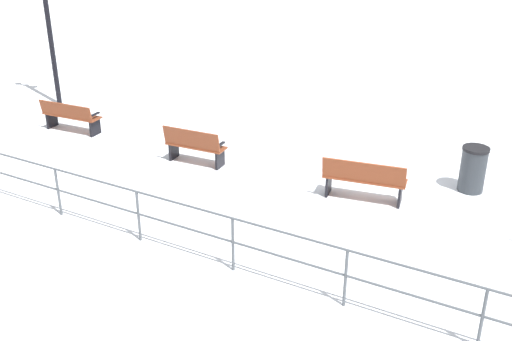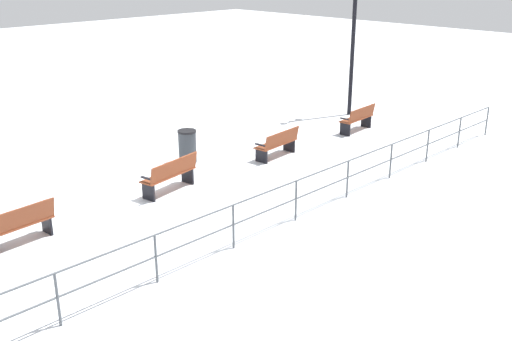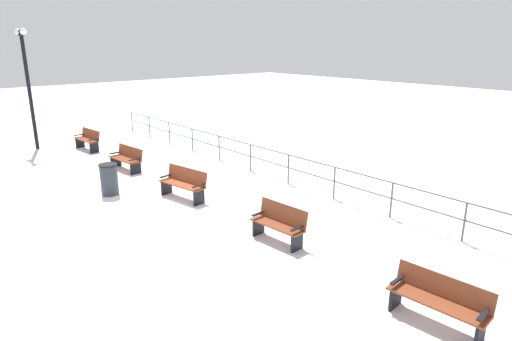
{
  "view_description": "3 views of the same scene",
  "coord_description": "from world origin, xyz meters",
  "px_view_note": "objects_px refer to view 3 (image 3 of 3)",
  "views": [
    {
      "loc": [
        -10.89,
        -3.57,
        5.77
      ],
      "look_at": [
        -1.87,
        1.48,
        1.07
      ],
      "focal_mm": 42.77,
      "sensor_mm": 36.0,
      "label": 1
    },
    {
      "loc": [
        -11.83,
        8.64,
        5.85
      ],
      "look_at": [
        -2.29,
        -0.92,
        0.94
      ],
      "focal_mm": 41.6,
      "sensor_mm": 36.0,
      "label": 2
    },
    {
      "loc": [
        6.5,
        11.01,
        4.64
      ],
      "look_at": [
        -1.25,
        1.97,
        1.11
      ],
      "focal_mm": 30.66,
      "sensor_mm": 36.0,
      "label": 3
    }
  ],
  "objects_px": {
    "bench_fourth": "(279,223)",
    "trash_bin": "(109,179)",
    "bench_second": "(127,158)",
    "bench_fifth": "(439,300)",
    "bench_third": "(184,183)",
    "lamppost_near": "(27,75)",
    "bench_nearest": "(88,139)"
  },
  "relations": [
    {
      "from": "bench_fifth",
      "to": "lamppost_near",
      "type": "bearing_deg",
      "value": -89.41
    },
    {
      "from": "bench_third",
      "to": "bench_fourth",
      "type": "height_order",
      "value": "bench_third"
    },
    {
      "from": "bench_fifth",
      "to": "bench_second",
      "type": "bearing_deg",
      "value": -94.59
    },
    {
      "from": "bench_nearest",
      "to": "trash_bin",
      "type": "xyz_separation_m",
      "value": [
        1.67,
        6.3,
        0.01
      ]
    },
    {
      "from": "bench_second",
      "to": "bench_nearest",
      "type": "bearing_deg",
      "value": -96.58
    },
    {
      "from": "bench_second",
      "to": "bench_fifth",
      "type": "relative_size",
      "value": 0.98
    },
    {
      "from": "bench_fourth",
      "to": "trash_bin",
      "type": "distance_m",
      "value": 6.15
    },
    {
      "from": "bench_second",
      "to": "bench_fifth",
      "type": "distance_m",
      "value": 12.21
    },
    {
      "from": "trash_bin",
      "to": "bench_third",
      "type": "bearing_deg",
      "value": 130.77
    },
    {
      "from": "bench_fourth",
      "to": "lamppost_near",
      "type": "height_order",
      "value": "lamppost_near"
    },
    {
      "from": "bench_fifth",
      "to": "trash_bin",
      "type": "xyz_separation_m",
      "value": [
        1.56,
        -9.98,
        0.04
      ]
    },
    {
      "from": "lamppost_near",
      "to": "trash_bin",
      "type": "height_order",
      "value": "lamppost_near"
    },
    {
      "from": "bench_second",
      "to": "bench_third",
      "type": "bearing_deg",
      "value": 83.75
    },
    {
      "from": "bench_third",
      "to": "trash_bin",
      "type": "bearing_deg",
      "value": -59.04
    },
    {
      "from": "bench_fifth",
      "to": "lamppost_near",
      "type": "distance_m",
      "value": 18.31
    },
    {
      "from": "bench_nearest",
      "to": "trash_bin",
      "type": "bearing_deg",
      "value": 70.51
    },
    {
      "from": "bench_second",
      "to": "bench_fourth",
      "type": "bearing_deg",
      "value": 84.96
    },
    {
      "from": "lamppost_near",
      "to": "trash_bin",
      "type": "xyz_separation_m",
      "value": [
        0.01,
        8.05,
        -2.76
      ]
    },
    {
      "from": "bench_nearest",
      "to": "lamppost_near",
      "type": "height_order",
      "value": "lamppost_near"
    },
    {
      "from": "bench_nearest",
      "to": "trash_bin",
      "type": "relative_size",
      "value": 1.66
    },
    {
      "from": "bench_second",
      "to": "lamppost_near",
      "type": "xyz_separation_m",
      "value": [
        1.61,
        -5.82,
        2.8
      ]
    },
    {
      "from": "trash_bin",
      "to": "lamppost_near",
      "type": "bearing_deg",
      "value": -90.05
    },
    {
      "from": "bench_second",
      "to": "bench_third",
      "type": "xyz_separation_m",
      "value": [
        0.03,
        4.06,
        0.05
      ]
    },
    {
      "from": "bench_fifth",
      "to": "bench_nearest",
      "type": "bearing_deg",
      "value": -94.73
    },
    {
      "from": "bench_nearest",
      "to": "bench_fourth",
      "type": "bearing_deg",
      "value": 85.6
    },
    {
      "from": "bench_third",
      "to": "trash_bin",
      "type": "relative_size",
      "value": 1.76
    },
    {
      "from": "bench_fourth",
      "to": "bench_fifth",
      "type": "height_order",
      "value": "bench_fourth"
    },
    {
      "from": "bench_fifth",
      "to": "lamppost_near",
      "type": "height_order",
      "value": "lamppost_near"
    },
    {
      "from": "bench_second",
      "to": "bench_fifth",
      "type": "xyz_separation_m",
      "value": [
        0.06,
        12.21,
        0.0
      ]
    },
    {
      "from": "bench_second",
      "to": "bench_third",
      "type": "height_order",
      "value": "bench_third"
    },
    {
      "from": "bench_nearest",
      "to": "trash_bin",
      "type": "distance_m",
      "value": 6.51
    },
    {
      "from": "lamppost_near",
      "to": "trash_bin",
      "type": "relative_size",
      "value": 5.21
    }
  ]
}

